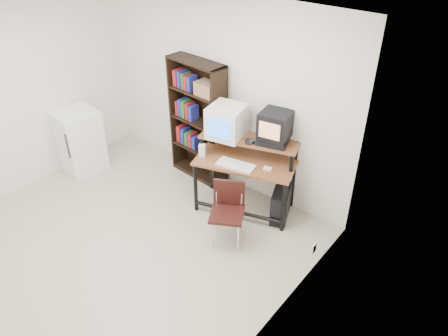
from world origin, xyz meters
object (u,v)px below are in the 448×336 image
Objects in this scene: crt_monitor at (227,122)px; pc_tower at (281,204)px; crt_tv at (275,125)px; mini_fridge at (80,141)px; computer_desk at (246,163)px; bookshelf at (199,119)px; school_chair at (228,207)px.

pc_tower is (0.79, 0.11, -0.96)m from crt_monitor.
mini_fridge is at bearing -170.49° from crt_tv.
computer_desk reaches higher than mini_fridge.
crt_tv reaches higher than crt_monitor.
bookshelf reaches higher than computer_desk.
bookshelf reaches higher than crt_monitor.
pc_tower is at bearing 39.11° from school_chair.
crt_tv is 0.43× the size of mini_fridge.
computer_desk is at bearing 170.80° from pc_tower.
bookshelf reaches higher than mini_fridge.
crt_monitor is 1.25m from pc_tower.
crt_tv reaches higher than pc_tower.
computer_desk is at bearing -149.66° from crt_tv.
crt_monitor is 1.06m from school_chair.
school_chair is at bearing -133.41° from pc_tower.
bookshelf reaches higher than school_chair.
crt_monitor is (-0.31, -0.00, 0.48)m from computer_desk.
mini_fridge reaches higher than school_chair.
pc_tower is 1.63m from bookshelf.
mini_fridge is (-2.95, -0.84, 0.26)m from pc_tower.
bookshelf is at bearing 42.13° from mini_fridge.
bookshelf is at bearing 148.27° from computer_desk.
mini_fridge reaches higher than pc_tower.
pc_tower is 0.83m from school_chair.
bookshelf reaches higher than pc_tower.
computer_desk is at bearing 77.76° from school_chair.
computer_desk is at bearing 24.91° from mini_fridge.
computer_desk is 0.79× the size of bookshelf.
bookshelf is at bearing 114.18° from school_chair.
crt_monitor is at bearing -15.16° from bookshelf.
mini_fridge is (-1.47, -0.98, -0.42)m from bookshelf.
crt_monitor is at bearing 27.06° from mini_fridge.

